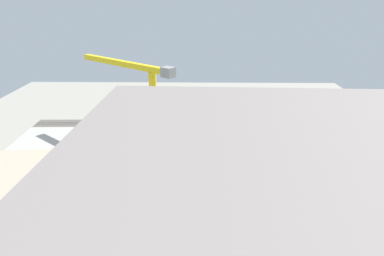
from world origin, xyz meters
The scene contains 25 objects.
ground_plane centered at (0.00, 0.00, 0.00)m, with size 171.03×171.03×0.00m, color #9E998C.
rail_bed centered at (0.00, -20.44, 0.00)m, with size 106.89×14.75×0.01m, color #5B544C.
street_asphalt centered at (0.00, 4.28, 0.00)m, with size 106.89×9.00×0.01m, color #38383D.
track_rails centered at (0.00, -20.44, 0.18)m, with size 106.85×11.38×0.12m.
platform_canopy_near centered at (-9.05, -11.35, 4.35)m, with size 50.06×6.18×4.59m.
locomotive centered at (-30.48, -23.82, 1.89)m, with size 16.32×3.37×5.25m.
passenger_coach centered at (-53.47, -23.82, 3.07)m, with size 19.97×3.64×5.87m.
freight_coach_far centered at (13.82, -17.07, 3.13)m, with size 18.73×3.71×5.99m.
parked_car_0 centered at (-31.65, 7.90, 0.75)m, with size 4.12×1.93×1.67m.
parked_car_1 centered at (-24.32, 7.63, 0.76)m, with size 4.20×2.04×1.71m.
parked_car_2 centered at (-17.21, 7.90, 0.75)m, with size 4.57×1.95×1.71m.
parked_car_3 centered at (-9.64, 7.87, 0.79)m, with size 4.82×1.83×1.79m.
parked_car_4 centered at (-1.40, 7.56, 0.78)m, with size 4.14×1.84×1.76m.
parked_car_5 centered at (4.95, 8.18, 0.71)m, with size 4.65×1.78×1.58m.
parked_car_6 centered at (12.83, 7.93, 0.72)m, with size 4.55×1.97×1.60m.
construction_building centered at (18.62, 27.37, 7.21)m, with size 29.07×20.85×14.43m, color yellow.
construction_roof_slab centered at (18.62, 27.37, 14.63)m, with size 29.67×21.45×0.40m, color #B7B2A8.
tower_crane centered at (2.98, 25.17, 19.89)m, with size 23.41×18.80×32.88m.
box_truck_0 centered at (18.28, 10.86, 1.65)m, with size 8.55×2.68×3.34m.
box_truck_1 centered at (9.35, 12.71, 1.77)m, with size 9.14×2.53×3.66m.
street_tree_0 centered at (-9.33, -0.83, 5.24)m, with size 4.49×4.49×7.51m.
street_tree_1 centered at (-8.30, -1.07, 5.66)m, with size 5.84×5.84×8.59m.
street_tree_2 centered at (5.07, 0.11, 5.67)m, with size 5.04×5.04×8.21m.
street_tree_3 centered at (-12.91, -0.07, 4.98)m, with size 5.73×5.73×7.86m.
traffic_light centered at (-11.89, -0.17, 4.32)m, with size 0.50×0.36×6.50m.
Camera 1 is at (-8.25, 92.11, 46.05)m, focal length 30.20 mm.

